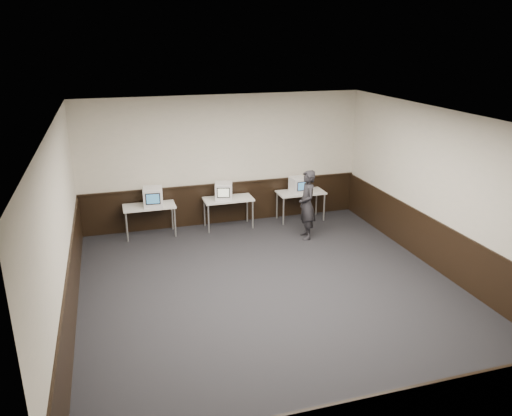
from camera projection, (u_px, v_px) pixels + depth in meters
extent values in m
plane|color=black|center=(275.00, 295.00, 9.14)|extent=(8.00, 8.00, 0.00)
plane|color=white|center=(278.00, 120.00, 8.09)|extent=(8.00, 8.00, 0.00)
plane|color=silver|center=(224.00, 161.00, 12.24)|extent=(7.00, 0.00, 7.00)
plane|color=silver|center=(406.00, 341.00, 4.99)|extent=(7.00, 0.00, 7.00)
plane|color=silver|center=(61.00, 235.00, 7.67)|extent=(0.00, 8.00, 8.00)
plane|color=silver|center=(449.00, 195.00, 9.56)|extent=(0.00, 8.00, 8.00)
cube|color=black|center=(225.00, 203.00, 12.58)|extent=(6.98, 0.04, 1.00)
cube|color=black|center=(71.00, 298.00, 8.03)|extent=(0.04, 7.98, 1.00)
cube|color=black|center=(441.00, 248.00, 9.92)|extent=(0.04, 7.98, 1.00)
cube|color=black|center=(225.00, 184.00, 12.39)|extent=(6.98, 0.06, 0.04)
cube|color=silver|center=(149.00, 206.00, 11.64)|extent=(1.20, 0.60, 0.04)
cylinder|color=#999999|center=(127.00, 227.00, 11.39)|extent=(0.04, 0.04, 0.71)
cylinder|color=#999999|center=(175.00, 223.00, 11.69)|extent=(0.04, 0.04, 0.71)
cylinder|color=#999999|center=(126.00, 220.00, 11.84)|extent=(0.04, 0.04, 0.71)
cylinder|color=#999999|center=(172.00, 216.00, 12.14)|extent=(0.04, 0.04, 0.71)
cube|color=silver|center=(228.00, 199.00, 12.16)|extent=(1.20, 0.60, 0.04)
cylinder|color=#999999|center=(209.00, 219.00, 11.91)|extent=(0.04, 0.04, 0.71)
cylinder|color=#999999|center=(253.00, 215.00, 12.20)|extent=(0.04, 0.04, 0.71)
cylinder|color=#999999|center=(205.00, 212.00, 12.36)|extent=(0.04, 0.04, 0.71)
cylinder|color=#999999|center=(247.00, 208.00, 12.66)|extent=(0.04, 0.04, 0.71)
cube|color=silver|center=(301.00, 192.00, 12.67)|extent=(1.20, 0.60, 0.04)
cylinder|color=#999999|center=(283.00, 212.00, 12.42)|extent=(0.04, 0.04, 0.71)
cylinder|color=#999999|center=(324.00, 207.00, 12.72)|extent=(0.04, 0.04, 0.71)
cylinder|color=#999999|center=(277.00, 205.00, 12.87)|extent=(0.04, 0.04, 0.71)
cylinder|color=#999999|center=(316.00, 202.00, 13.17)|extent=(0.04, 0.04, 0.71)
cube|color=white|center=(153.00, 197.00, 11.55)|extent=(0.48, 0.50, 0.44)
cube|color=black|center=(153.00, 199.00, 11.32)|extent=(0.33, 0.05, 0.27)
cube|color=teal|center=(153.00, 199.00, 11.31)|extent=(0.29, 0.03, 0.22)
cube|color=white|center=(224.00, 191.00, 12.04)|extent=(0.51, 0.52, 0.41)
cube|color=black|center=(223.00, 193.00, 11.83)|extent=(0.30, 0.10, 0.25)
cube|color=silver|center=(223.00, 193.00, 11.82)|extent=(0.26, 0.07, 0.20)
cube|color=white|center=(299.00, 185.00, 12.57)|extent=(0.43, 0.45, 0.39)
cube|color=black|center=(303.00, 186.00, 12.38)|extent=(0.29, 0.05, 0.23)
cube|color=teal|center=(303.00, 186.00, 12.38)|extent=(0.25, 0.03, 0.19)
imported|color=black|center=(307.00, 205.00, 11.49)|extent=(0.45, 0.63, 1.63)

